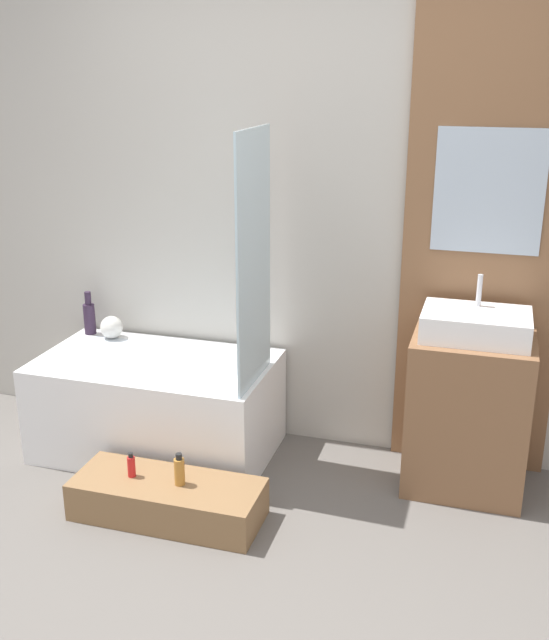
{
  "coord_description": "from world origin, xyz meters",
  "views": [
    {
      "loc": [
        0.83,
        -2.05,
        1.95
      ],
      "look_at": [
        -0.0,
        0.71,
        0.96
      ],
      "focal_mm": 42.0,
      "sensor_mm": 36.0,
      "label": 1
    }
  ],
  "objects_px": {
    "sink": "(476,325)",
    "vase_round_light": "(111,327)",
    "vase_tall_dark": "(89,317)",
    "wooden_step_bench": "(168,499)",
    "bottle_soap_secondary": "(179,471)",
    "bathtub": "(157,405)",
    "bottle_soap_primary": "(131,466)"
  },
  "relations": [
    {
      "from": "bathtub",
      "to": "vase_round_light",
      "type": "bearing_deg",
      "value": 147.56
    },
    {
      "from": "sink",
      "to": "bottle_soap_secondary",
      "type": "distance_m",
      "value": 1.49
    },
    {
      "from": "wooden_step_bench",
      "to": "vase_round_light",
      "type": "xyz_separation_m",
      "value": [
        -0.68,
        0.8,
        0.49
      ]
    },
    {
      "from": "vase_round_light",
      "to": "vase_tall_dark",
      "type": "bearing_deg",
      "value": 168.74
    },
    {
      "from": "bottle_soap_secondary",
      "to": "bottle_soap_primary",
      "type": "bearing_deg",
      "value": -180.0
    },
    {
      "from": "wooden_step_bench",
      "to": "bottle_soap_primary",
      "type": "bearing_deg",
      "value": -180.0
    },
    {
      "from": "bathtub",
      "to": "wooden_step_bench",
      "type": "xyz_separation_m",
      "value": [
        0.31,
        -0.56,
        -0.17
      ]
    },
    {
      "from": "bottle_soap_primary",
      "to": "vase_round_light",
      "type": "bearing_deg",
      "value": 122.29
    },
    {
      "from": "sink",
      "to": "vase_tall_dark",
      "type": "xyz_separation_m",
      "value": [
        -2.09,
        0.16,
        -0.21
      ]
    },
    {
      "from": "bathtub",
      "to": "wooden_step_bench",
      "type": "relative_size",
      "value": 1.4
    },
    {
      "from": "bathtub",
      "to": "bottle_soap_secondary",
      "type": "relative_size",
      "value": 7.91
    },
    {
      "from": "vase_tall_dark",
      "to": "bottle_soap_secondary",
      "type": "distance_m",
      "value": 1.27
    },
    {
      "from": "bottle_soap_primary",
      "to": "bathtub",
      "type": "bearing_deg",
      "value": 103.47
    },
    {
      "from": "bathtub",
      "to": "vase_round_light",
      "type": "relative_size",
      "value": 9.68
    },
    {
      "from": "bathtub",
      "to": "vase_tall_dark",
      "type": "bearing_deg",
      "value": 153.03
    },
    {
      "from": "sink",
      "to": "vase_round_light",
      "type": "height_order",
      "value": "sink"
    },
    {
      "from": "sink",
      "to": "vase_tall_dark",
      "type": "distance_m",
      "value": 2.11
    },
    {
      "from": "wooden_step_bench",
      "to": "bottle_soap_secondary",
      "type": "height_order",
      "value": "bottle_soap_secondary"
    },
    {
      "from": "wooden_step_bench",
      "to": "bottle_soap_primary",
      "type": "distance_m",
      "value": 0.22
    },
    {
      "from": "vase_tall_dark",
      "to": "vase_round_light",
      "type": "relative_size",
      "value": 1.97
    },
    {
      "from": "wooden_step_bench",
      "to": "bottle_soap_primary",
      "type": "xyz_separation_m",
      "value": [
        -0.17,
        -0.0,
        0.14
      ]
    },
    {
      "from": "sink",
      "to": "bottle_soap_secondary",
      "type": "height_order",
      "value": "sink"
    },
    {
      "from": "vase_tall_dark",
      "to": "bottle_soap_primary",
      "type": "xyz_separation_m",
      "value": [
        0.66,
        -0.83,
        -0.38
      ]
    },
    {
      "from": "bathtub",
      "to": "vase_round_light",
      "type": "height_order",
      "value": "vase_round_light"
    },
    {
      "from": "bathtub",
      "to": "sink",
      "type": "relative_size",
      "value": 2.5
    },
    {
      "from": "sink",
      "to": "vase_tall_dark",
      "type": "relative_size",
      "value": 1.97
    },
    {
      "from": "vase_round_light",
      "to": "bottle_soap_primary",
      "type": "xyz_separation_m",
      "value": [
        0.5,
        -0.8,
        -0.34
      ]
    },
    {
      "from": "bottle_soap_secondary",
      "to": "wooden_step_bench",
      "type": "bearing_deg",
      "value": 180.0
    },
    {
      "from": "bathtub",
      "to": "vase_tall_dark",
      "type": "relative_size",
      "value": 4.92
    },
    {
      "from": "vase_tall_dark",
      "to": "sink",
      "type": "bearing_deg",
      "value": -4.35
    },
    {
      "from": "vase_round_light",
      "to": "bottle_soap_secondary",
      "type": "relative_size",
      "value": 0.82
    },
    {
      "from": "wooden_step_bench",
      "to": "vase_tall_dark",
      "type": "xyz_separation_m",
      "value": [
        -0.83,
        0.83,
        0.52
      ]
    }
  ]
}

